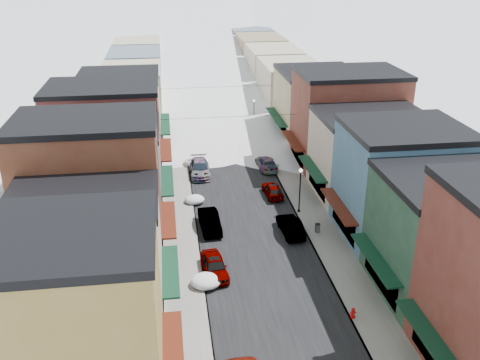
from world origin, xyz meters
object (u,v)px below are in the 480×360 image
object	(u,v)px
car_green_sedan	(291,226)
car_dark_hatch	(210,221)
streetlamp_near	(300,185)
trash_can	(317,228)
fire_hydrant	(353,313)
car_silver_sedan	(214,266)

from	to	relation	value
car_green_sedan	car_dark_hatch	bearing A→B (deg)	-17.31
streetlamp_near	car_dark_hatch	bearing A→B (deg)	-166.48
trash_can	fire_hydrant	bearing A→B (deg)	-93.98
car_green_sedan	streetlamp_near	bearing A→B (deg)	-116.98
fire_hydrant	streetlamp_near	size ratio (longest dim) A/B	0.18
car_dark_hatch	car_green_sedan	xyz separation A→B (m)	(7.38, -1.87, -0.03)
car_green_sedan	fire_hydrant	world-z (taller)	car_green_sedan
trash_can	car_dark_hatch	bearing A→B (deg)	167.31
car_green_sedan	streetlamp_near	size ratio (longest dim) A/B	1.02
car_dark_hatch	trash_can	world-z (taller)	car_dark_hatch
car_green_sedan	streetlamp_near	xyz separation A→B (m)	(1.81, 4.08, 2.29)
trash_can	streetlamp_near	bearing A→B (deg)	98.80
car_silver_sedan	car_dark_hatch	xyz separation A→B (m)	(0.29, 7.71, 0.03)
fire_hydrant	streetlamp_near	world-z (taller)	streetlamp_near
fire_hydrant	trash_can	world-z (taller)	trash_can
car_silver_sedan	car_green_sedan	xyz separation A→B (m)	(7.66, 5.84, 0.00)
car_dark_hatch	car_silver_sedan	bearing A→B (deg)	-95.85
car_green_sedan	fire_hydrant	xyz separation A→B (m)	(1.62, -12.96, -0.26)
car_dark_hatch	streetlamp_near	size ratio (longest dim) A/B	1.06
car_green_sedan	streetlamp_near	world-z (taller)	streetlamp_near
car_silver_sedan	trash_can	xyz separation A→B (m)	(10.16, 5.48, -0.19)
car_silver_sedan	car_green_sedan	distance (m)	9.63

